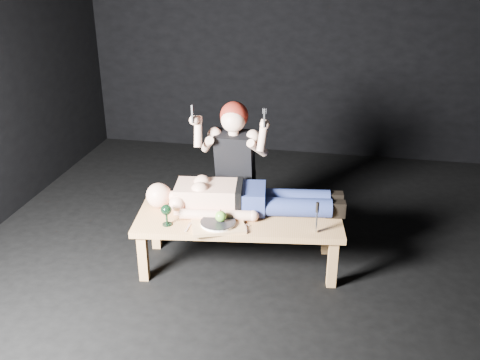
# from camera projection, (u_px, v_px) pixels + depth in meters

# --- Properties ---
(ground) EXTENTS (5.00, 5.00, 0.00)m
(ground) POSITION_uv_depth(u_px,v_px,m) (260.00, 252.00, 4.65)
(ground) COLOR black
(ground) RESTS_ON ground
(back_wall) EXTENTS (5.00, 0.00, 5.00)m
(back_wall) POSITION_uv_depth(u_px,v_px,m) (295.00, 31.00, 6.28)
(back_wall) COLOR black
(back_wall) RESTS_ON ground
(table) EXTENTS (1.69, 0.82, 0.45)m
(table) POSITION_uv_depth(u_px,v_px,m) (239.00, 241.00, 4.37)
(table) COLOR tan
(table) RESTS_ON ground
(lying_man) EXTENTS (1.68, 0.70, 0.26)m
(lying_man) POSITION_uv_depth(u_px,v_px,m) (246.00, 195.00, 4.34)
(lying_man) COLOR #D6A384
(lying_man) RESTS_ON table
(kneeling_woman) EXTENTS (0.70, 0.78, 1.31)m
(kneeling_woman) POSITION_uv_depth(u_px,v_px,m) (237.00, 168.00, 4.68)
(kneeling_woman) COLOR black
(kneeling_woman) RESTS_ON ground
(serving_tray) EXTENTS (0.47, 0.40, 0.02)m
(serving_tray) POSITION_uv_depth(u_px,v_px,m) (218.00, 225.00, 4.13)
(serving_tray) COLOR tan
(serving_tray) RESTS_ON table
(plate) EXTENTS (0.34, 0.34, 0.02)m
(plate) POSITION_uv_depth(u_px,v_px,m) (218.00, 223.00, 4.12)
(plate) COLOR white
(plate) RESTS_ON serving_tray
(apple) EXTENTS (0.09, 0.09, 0.09)m
(apple) POSITION_uv_depth(u_px,v_px,m) (221.00, 216.00, 4.10)
(apple) COLOR #548D26
(apple) RESTS_ON plate
(goblet) EXTENTS (0.09, 0.09, 0.17)m
(goblet) POSITION_uv_depth(u_px,v_px,m) (167.00, 215.00, 4.12)
(goblet) COLOR black
(goblet) RESTS_ON table
(fork_flat) EXTENTS (0.02, 0.17, 0.01)m
(fork_flat) POSITION_uv_depth(u_px,v_px,m) (189.00, 226.00, 4.13)
(fork_flat) COLOR #B2B2B7
(fork_flat) RESTS_ON table
(knife_flat) EXTENTS (0.05, 0.17, 0.01)m
(knife_flat) POSITION_uv_depth(u_px,v_px,m) (245.00, 227.00, 4.13)
(knife_flat) COLOR #B2B2B7
(knife_flat) RESTS_ON table
(spoon_flat) EXTENTS (0.14, 0.13, 0.01)m
(spoon_flat) POSITION_uv_depth(u_px,v_px,m) (243.00, 222.00, 4.20)
(spoon_flat) COLOR #B2B2B7
(spoon_flat) RESTS_ON table
(carving_knife) EXTENTS (0.04, 0.04, 0.25)m
(carving_knife) POSITION_uv_depth(u_px,v_px,m) (317.00, 218.00, 4.00)
(carving_knife) COLOR #B2B2B7
(carving_knife) RESTS_ON table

